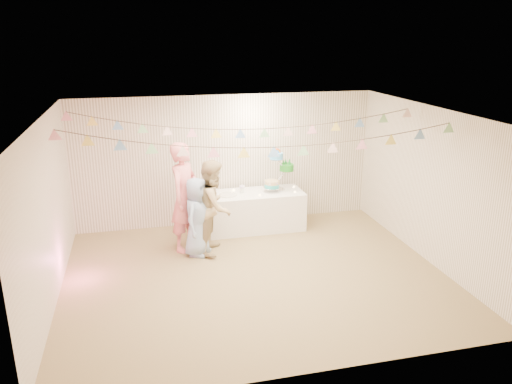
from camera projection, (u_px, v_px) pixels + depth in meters
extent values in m
plane|color=olive|center=(256.00, 275.00, 8.03)|extent=(6.00, 6.00, 0.00)
plane|color=silver|center=(256.00, 114.00, 7.24)|extent=(6.00, 6.00, 0.00)
plane|color=white|center=(226.00, 160.00, 9.95)|extent=(6.00, 6.00, 0.00)
plane|color=white|center=(310.00, 272.00, 5.32)|extent=(6.00, 6.00, 0.00)
plane|color=white|center=(47.00, 215.00, 6.96)|extent=(5.00, 5.00, 0.00)
plane|color=white|center=(430.00, 186.00, 8.30)|extent=(5.00, 5.00, 0.00)
cube|color=white|center=(252.00, 211.00, 9.84)|extent=(2.00, 0.80, 0.75)
cylinder|color=white|center=(228.00, 195.00, 9.57)|extent=(0.35, 0.35, 0.02)
imported|color=#EF7D81|center=(185.00, 197.00, 8.75)|extent=(0.79, 0.85, 1.95)
imported|color=tan|center=(214.00, 207.00, 8.70)|extent=(0.86, 0.97, 1.67)
imported|color=#90A6CC|center=(197.00, 217.00, 8.61)|extent=(0.73, 0.82, 1.40)
cylinder|color=#FFD88C|center=(213.00, 197.00, 9.40)|extent=(0.04, 0.04, 0.03)
cylinder|color=#FFD88C|center=(233.00, 191.00, 9.81)|extent=(0.04, 0.04, 0.03)
cylinder|color=#FFD88C|center=(260.00, 195.00, 9.54)|extent=(0.04, 0.04, 0.03)
cylinder|color=#FFD88C|center=(267.00, 188.00, 10.00)|extent=(0.04, 0.04, 0.03)
cylinder|color=#FFD88C|center=(295.00, 192.00, 9.74)|extent=(0.04, 0.04, 0.03)
cylinder|color=#FFD88C|center=(294.00, 187.00, 10.06)|extent=(0.04, 0.04, 0.03)
cylinder|color=#FFD88C|center=(234.00, 190.00, 9.85)|extent=(0.04, 0.04, 0.03)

